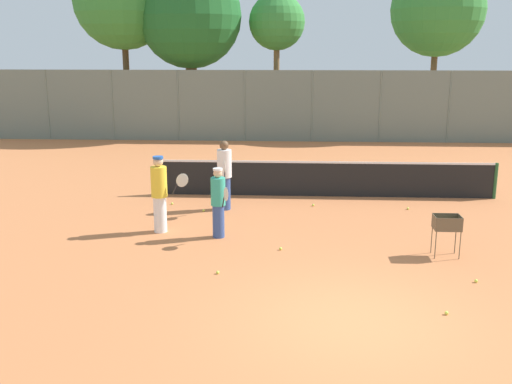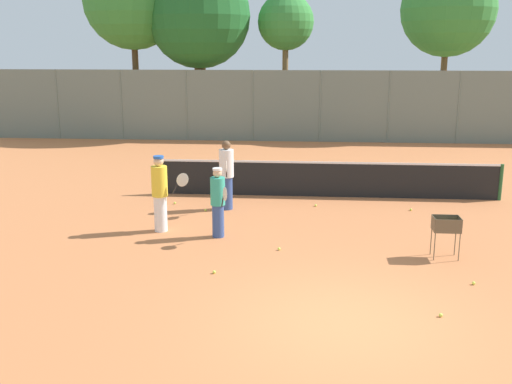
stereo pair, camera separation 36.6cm
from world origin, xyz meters
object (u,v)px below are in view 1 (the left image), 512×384
(player_white_outfit, at_px, (224,175))
(player_yellow_shirt, at_px, (218,202))
(player_red_cap, at_px, (160,193))
(ball_cart, at_px, (448,226))
(parked_car, at_px, (352,119))
(tennis_net, at_px, (324,178))

(player_white_outfit, bearing_deg, player_yellow_shirt, -4.64)
(player_red_cap, xyz_separation_m, player_yellow_shirt, (1.46, -0.35, -0.10))
(ball_cart, bearing_deg, player_yellow_shirt, 168.32)
(player_red_cap, bearing_deg, ball_cart, -15.06)
(ball_cart, xyz_separation_m, parked_car, (-0.04, 19.46, -0.01))
(tennis_net, height_order, player_yellow_shirt, player_yellow_shirt)
(ball_cart, bearing_deg, player_white_outfit, 145.62)
(player_white_outfit, height_order, parked_car, player_white_outfit)
(tennis_net, bearing_deg, player_red_cap, -137.99)
(player_white_outfit, height_order, ball_cart, player_white_outfit)
(player_white_outfit, relative_size, player_yellow_shirt, 1.15)
(player_white_outfit, bearing_deg, ball_cart, 48.27)
(tennis_net, distance_m, player_white_outfit, 3.28)
(tennis_net, xyz_separation_m, ball_cart, (2.33, -5.14, 0.12))
(player_red_cap, relative_size, parked_car, 0.44)
(ball_cart, relative_size, parked_car, 0.21)
(player_white_outfit, xyz_separation_m, player_red_cap, (-1.34, -2.13, -0.02))
(tennis_net, bearing_deg, ball_cart, -65.64)
(player_white_outfit, xyz_separation_m, player_yellow_shirt, (0.12, -2.48, -0.12))
(player_red_cap, bearing_deg, player_yellow_shirt, -16.59)
(player_white_outfit, distance_m, ball_cart, 6.25)
(player_red_cap, distance_m, player_yellow_shirt, 1.50)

